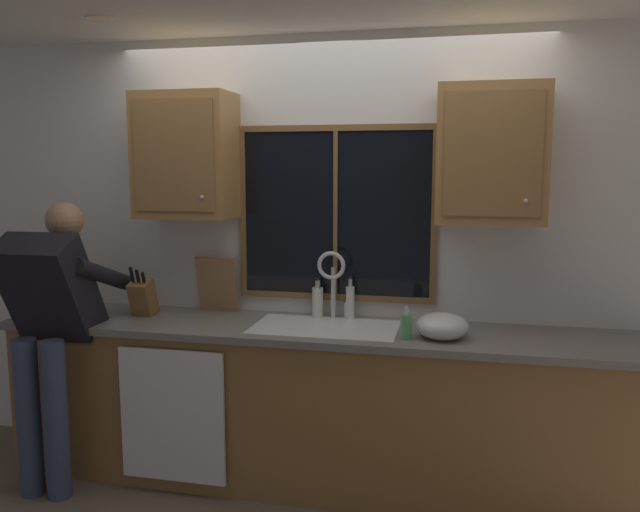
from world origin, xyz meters
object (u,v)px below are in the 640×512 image
(soap_dispenser, at_px, (406,326))
(bottle_green_glass, at_px, (318,301))
(bottle_tall_clear, at_px, (350,301))
(cutting_board, at_px, (217,284))
(mixing_bowl, at_px, (442,326))
(person_standing, at_px, (50,318))
(knife_block, at_px, (143,298))

(soap_dispenser, height_order, bottle_green_glass, bottle_green_glass)
(bottle_tall_clear, bearing_deg, cutting_board, -179.54)
(mixing_bowl, bearing_deg, person_standing, -173.08)
(soap_dispenser, bearing_deg, bottle_green_glass, 146.32)
(person_standing, xyz_separation_m, cutting_board, (0.76, 0.55, 0.11))
(knife_block, height_order, mixing_bowl, knife_block)
(bottle_green_glass, bearing_deg, bottle_tall_clear, -0.29)
(person_standing, xyz_separation_m, bottle_tall_clear, (1.58, 0.56, 0.05))
(person_standing, height_order, knife_block, person_standing)
(cutting_board, height_order, soap_dispenser, cutting_board)
(bottle_tall_clear, bearing_deg, person_standing, -160.42)
(bottle_green_glass, xyz_separation_m, bottle_tall_clear, (0.19, -0.00, 0.01))
(cutting_board, bearing_deg, person_standing, -143.83)
(knife_block, distance_m, bottle_tall_clear, 1.23)
(person_standing, height_order, bottle_tall_clear, person_standing)
(soap_dispenser, bearing_deg, person_standing, -174.23)
(cutting_board, bearing_deg, bottle_tall_clear, 0.46)
(mixing_bowl, xyz_separation_m, bottle_tall_clear, (-0.54, 0.30, 0.04))
(person_standing, bearing_deg, cutting_board, 36.17)
(mixing_bowl, relative_size, soap_dispenser, 1.56)
(bottle_green_glass, bearing_deg, mixing_bowl, -22.72)
(soap_dispenser, xyz_separation_m, bottle_green_glass, (-0.55, 0.37, 0.03))
(cutting_board, distance_m, mixing_bowl, 1.39)
(cutting_board, relative_size, soap_dispenser, 1.98)
(soap_dispenser, height_order, bottle_tall_clear, bottle_tall_clear)
(person_standing, bearing_deg, bottle_tall_clear, 19.58)
(person_standing, relative_size, cutting_board, 4.61)
(person_standing, height_order, mixing_bowl, person_standing)
(person_standing, relative_size, knife_block, 4.98)
(mixing_bowl, bearing_deg, bottle_tall_clear, 150.37)
(knife_block, xyz_separation_m, cutting_board, (0.39, 0.19, 0.06))
(knife_block, relative_size, bottle_green_glass, 1.39)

